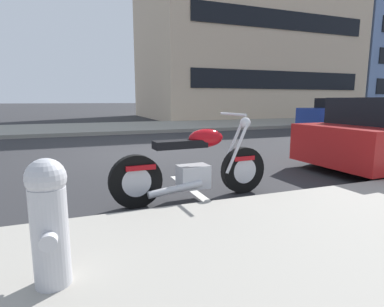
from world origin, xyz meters
name	(u,v)px	position (x,y,z in m)	size (l,w,h in m)	color
ground_plane	(142,153)	(0.00, 0.00, 0.00)	(260.00, 260.00, 0.00)	#28282B
sidewalk_far_curb	(322,121)	(12.00, 6.80, 0.07)	(120.00, 5.00, 0.14)	gray
parking_stall_stripe	(198,194)	(0.00, -3.70, 0.00)	(0.12, 2.20, 0.01)	silver
parked_motorcycle	(195,167)	(-0.11, -3.87, 0.43)	(2.17, 0.62, 1.12)	black
car_opposite_curb	(347,113)	(10.65, 3.80, 0.67)	(4.53, 2.00, 1.38)	navy
fire_hydrant	(49,219)	(-1.73, -5.55, 0.57)	(0.24, 0.36, 0.81)	#B7B7BC
townhouse_near_left	(241,41)	(10.75, 14.23, 5.72)	(14.41, 10.34, 11.43)	beige
townhouse_mid_block	(363,56)	(22.85, 13.85, 5.14)	(9.35, 9.59, 10.29)	#6B84B2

